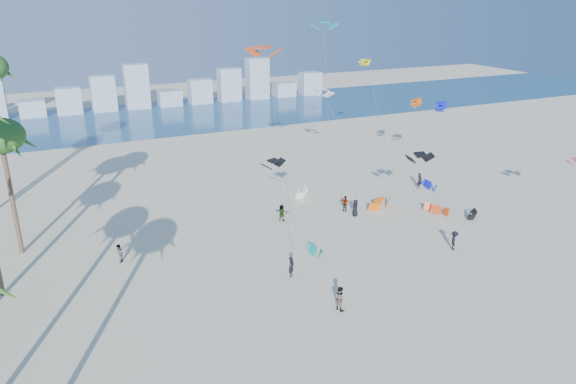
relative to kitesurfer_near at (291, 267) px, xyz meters
name	(u,v)px	position (x,y,z in m)	size (l,w,h in m)	color
ground	(351,345)	(-0.36, -9.60, -0.84)	(220.00, 220.00, 0.00)	beige
ocean	(141,119)	(-0.36, 62.40, -0.84)	(220.00, 220.00, 0.00)	navy
kitesurfer_near	(291,267)	(0.00, 0.00, 0.00)	(0.62, 0.40, 1.69)	black
kitesurfer_mid	(340,298)	(1.06, -5.70, 0.05)	(0.87, 0.68, 1.79)	gray
kitesurfers_far	(335,218)	(7.91, 7.12, -0.01)	(34.48, 14.92, 1.81)	black
grounded_kites	(380,204)	(14.37, 9.21, -0.39)	(20.45, 16.10, 1.02)	#0B8B7D
flying_kites	(366,87)	(14.71, 13.54, 11.00)	(30.08, 28.05, 18.58)	black
distant_skyline	(123,93)	(-1.55, 72.40, 2.24)	(85.00, 3.00, 8.40)	#9EADBF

